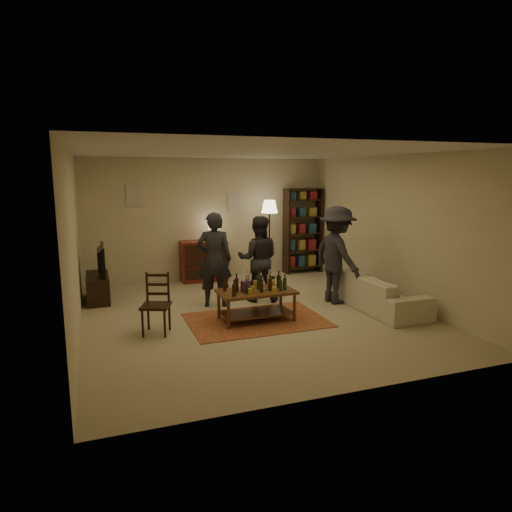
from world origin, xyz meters
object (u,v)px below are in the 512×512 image
tv_stand (98,281)px  coffee_table (256,294)px  bookshelf (303,230)px  dining_chair (157,301)px  floor_lamp (269,212)px  person_by_sofa (337,255)px  person_left (214,260)px  person_right (258,259)px  sofa (377,292)px  dresser (204,260)px

tv_stand → coffee_table: bearing=-41.4°
bookshelf → dining_chair: bearing=-141.3°
dining_chair → bookshelf: bookshelf is taller
floor_lamp → person_by_sofa: bearing=-78.8°
person_left → person_by_sofa: person_by_sofa is taller
tv_stand → person_left: person_left is taller
tv_stand → person_by_sofa: (4.14, -1.61, 0.51)m
dining_chair → tv_stand: (-0.80, 2.13, -0.10)m
person_by_sofa → coffee_table: bearing=98.9°
tv_stand → person_right: 3.04m
tv_stand → person_right: size_ratio=0.66×
coffee_table → tv_stand: 3.19m
sofa → person_by_sofa: person_by_sofa is taller
bookshelf → person_right: 2.73m
coffee_table → person_by_sofa: (1.75, 0.50, 0.46)m
bookshelf → person_right: bookshelf is taller
person_right → floor_lamp: bearing=-97.0°
person_right → tv_stand: bearing=1.1°
person_right → sofa: bearing=167.5°
sofa → person_right: person_right is taller
dresser → person_by_sofa: 3.18m
dresser → bookshelf: bearing=1.6°
sofa → tv_stand: bearing=64.7°
dining_chair → dresser: bearing=85.7°
floor_lamp → sofa: bearing=-71.6°
dresser → person_left: size_ratio=0.80×
dining_chair → sofa: (3.84, -0.07, -0.18)m
sofa → person_by_sofa: bearing=40.2°
bookshelf → dresser: bearing=-178.4°
dresser → bookshelf: (2.44, 0.07, 0.56)m
tv_stand → dresser: size_ratio=0.78×
tv_stand → bookshelf: bookshelf is taller
coffee_table → dining_chair: bearing=-179.2°
coffee_table → person_right: 1.24m
coffee_table → bookshelf: 3.90m
coffee_table → sofa: bearing=-2.3°
dining_chair → person_right: person_right is taller
dining_chair → person_by_sofa: size_ratio=0.52×
dresser → person_by_sofa: bearing=-53.1°
tv_stand → bookshelf: bearing=11.8°
person_left → bookshelf: bearing=-124.9°
dresser → bookshelf: size_ratio=0.67×
bookshelf → person_by_sofa: size_ratio=1.13×
dining_chair → dresser: dresser is taller
tv_stand → sofa: 5.14m
person_by_sofa → tv_stand: bearing=61.7°
tv_stand → floor_lamp: size_ratio=0.59×
dresser → person_right: bearing=-73.2°
tv_stand → sofa: size_ratio=0.51×
dining_chair → floor_lamp: (2.90, 2.77, 1.03)m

